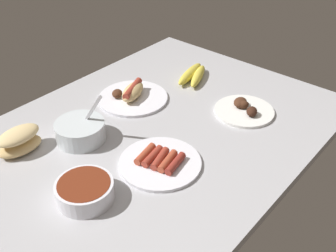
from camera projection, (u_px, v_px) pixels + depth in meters
The scene contains 8 objects.
ground_plane at pixel (156, 132), 132.29cm from camera, with size 120.00×90.00×3.00cm, color #B2B2B7.
bowl_coleslaw at pixel (80, 130), 124.84cm from camera, with size 15.33×15.33×15.98cm.
plate_grilled_meat at pixel (244, 110), 138.75cm from camera, with size 20.31×20.31×4.01cm.
plate_sausages at pixel (160, 162), 116.29cm from camera, with size 23.77×23.77×3.20cm.
bowl_chili at pixel (85, 190), 104.09cm from camera, with size 15.08×15.08×5.20cm.
banana_bunch at pixel (194, 75), 157.68cm from camera, with size 19.20×12.24×3.82cm.
plate_hotdog_assembled at pixel (132, 95), 145.33cm from camera, with size 24.80×24.80×5.61cm.
bread_stack at pixel (19, 141), 119.99cm from camera, with size 14.25×9.23×7.20cm.
Camera 1 is at (-79.47, -72.15, 75.95)cm, focal length 43.61 mm.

